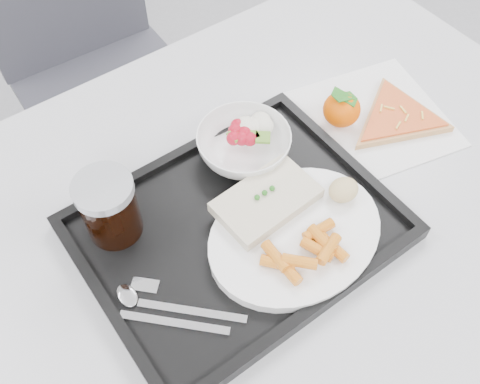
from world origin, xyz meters
name	(u,v)px	position (x,y,z in m)	size (l,w,h in m)	color
table	(248,226)	(0.00, 0.30, 0.68)	(1.20, 0.80, 0.75)	silver
chair	(92,54)	(0.04, 1.02, 0.54)	(0.43, 0.43, 0.93)	#36363E
tray	(237,229)	(-0.05, 0.27, 0.76)	(0.45, 0.35, 0.03)	black
dinner_plate	(295,235)	(0.01, 0.20, 0.77)	(0.27, 0.27, 0.02)	white
fish_fillet	(266,200)	(0.01, 0.27, 0.79)	(0.16, 0.10, 0.03)	beige
bread_roll	(343,190)	(0.11, 0.21, 0.80)	(0.06, 0.05, 0.03)	tan
salad_bowl	(244,145)	(0.05, 0.38, 0.79)	(0.15, 0.15, 0.05)	white
cola_glass	(109,207)	(-0.19, 0.37, 0.82)	(0.08, 0.08, 0.11)	black
cutlery	(161,307)	(-0.20, 0.22, 0.77)	(0.14, 0.15, 0.01)	silver
napkin	(371,119)	(0.28, 0.32, 0.75)	(0.30, 0.29, 0.00)	white
tangerine	(342,109)	(0.23, 0.34, 0.79)	(0.07, 0.07, 0.07)	orange
pizza_slice	(397,117)	(0.32, 0.29, 0.76)	(0.23, 0.23, 0.02)	#DABE6B
carrot_pile	(307,252)	(0.00, 0.16, 0.79)	(0.13, 0.08, 0.03)	orange
salad_contents	(249,128)	(0.07, 0.39, 0.80)	(0.09, 0.08, 0.03)	#AF0F21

